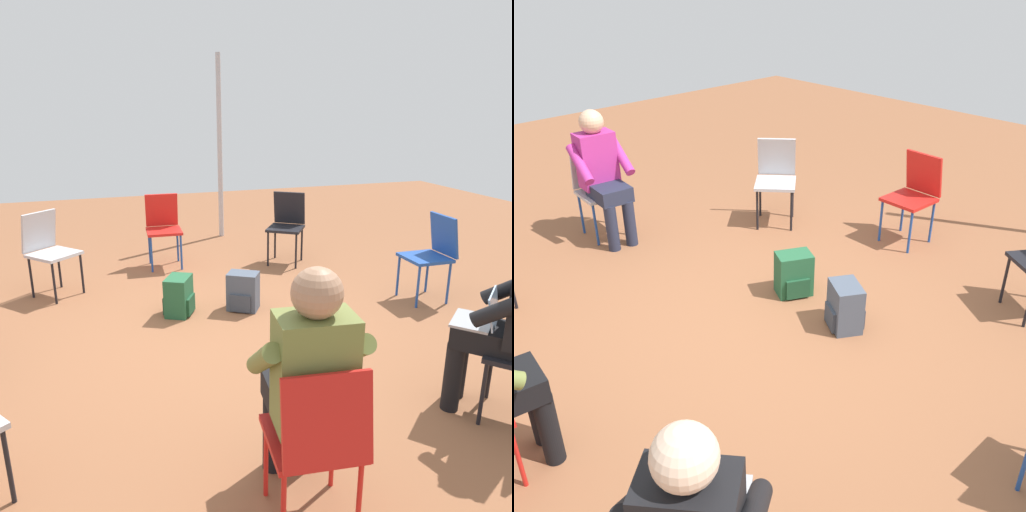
% 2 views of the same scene
% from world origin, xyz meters
% --- Properties ---
extents(ground_plane, '(14.00, 14.00, 0.00)m').
position_xyz_m(ground_plane, '(0.00, 0.00, 0.00)').
color(ground_plane, brown).
extents(chair_east, '(0.44, 0.41, 0.85)m').
position_xyz_m(chair_east, '(2.19, 0.18, 0.50)').
color(chair_east, '#1E4799').
rests_on(chair_east, ground).
extents(chair_south, '(0.44, 0.48, 0.85)m').
position_xyz_m(chair_south, '(-0.07, -2.05, 0.50)').
color(chair_south, red).
rests_on(chair_south, ground).
extents(chair_northwest, '(0.58, 0.59, 0.85)m').
position_xyz_m(chair_northwest, '(-1.37, 1.48, 0.50)').
color(chair_northwest, '#B7B7BC').
rests_on(chair_northwest, ground).
extents(chair_northeast, '(0.57, 0.58, 0.85)m').
position_xyz_m(chair_northeast, '(1.30, 1.77, 0.50)').
color(chair_northeast, black).
rests_on(chair_northeast, ground).
extents(chair_north, '(0.42, 0.45, 0.85)m').
position_xyz_m(chair_north, '(-0.14, 2.10, 0.50)').
color(chair_north, red).
rests_on(chair_north, ground).
extents(person_with_laptop, '(0.63, 0.64, 1.24)m').
position_xyz_m(person_with_laptop, '(1.39, -1.60, 0.69)').
color(person_with_laptop, black).
rests_on(person_with_laptop, ground).
extents(person_in_olive, '(0.53, 0.55, 1.24)m').
position_xyz_m(person_in_olive, '(-0.05, -1.89, 0.69)').
color(person_in_olive, black).
rests_on(person_in_olive, ground).
extents(backpack_near_laptop_user, '(0.31, 0.34, 0.36)m').
position_xyz_m(backpack_near_laptop_user, '(-0.23, 0.57, 0.16)').
color(backpack_near_laptop_user, '#235B38').
rests_on(backpack_near_laptop_user, ground).
extents(backpack_by_empty_chair, '(0.34, 0.32, 0.36)m').
position_xyz_m(backpack_by_empty_chair, '(0.36, 0.50, 0.16)').
color(backpack_by_empty_chair, '#475160').
rests_on(backpack_by_empty_chair, ground).
extents(tent_pole_near, '(0.07, 0.07, 2.53)m').
position_xyz_m(tent_pole_near, '(0.85, 3.24, 1.26)').
color(tent_pole_near, '#B2B2B7').
rests_on(tent_pole_near, ground).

